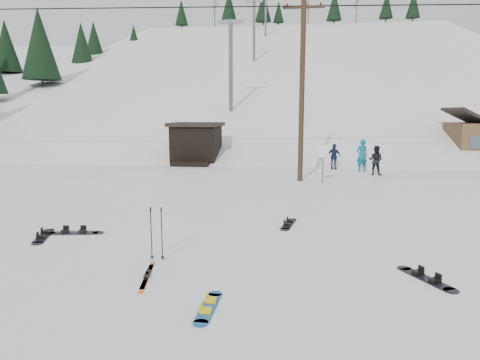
# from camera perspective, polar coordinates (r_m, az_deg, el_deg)

# --- Properties ---
(ground) EXTENTS (200.00, 200.00, 0.00)m
(ground) POSITION_cam_1_polar(r_m,az_deg,el_deg) (8.57, -5.38, -14.78)
(ground) COLOR white
(ground) RESTS_ON ground
(ski_slope) EXTENTS (60.00, 85.24, 65.97)m
(ski_slope) POSITION_cam_1_polar(r_m,az_deg,el_deg) (64.53, 5.76, -4.83)
(ski_slope) COLOR white
(ski_slope) RESTS_ON ground
(ridge_left) EXTENTS (47.54, 95.03, 58.38)m
(ridge_left) POSITION_cam_1_polar(r_m,az_deg,el_deg) (68.79, -26.07, -4.00)
(ridge_left) COLOR white
(ridge_left) RESTS_ON ground
(treeline_crest) EXTENTS (50.00, 6.00, 10.00)m
(treeline_crest) POSITION_cam_1_polar(r_m,az_deg,el_deg) (93.71, 6.50, 6.90)
(treeline_crest) COLOR black
(treeline_crest) RESTS_ON ski_slope
(utility_pole) EXTENTS (2.00, 0.26, 9.00)m
(utility_pole) POSITION_cam_1_polar(r_m,az_deg,el_deg) (21.66, 8.27, 12.21)
(utility_pole) COLOR #3A2819
(utility_pole) RESTS_ON ground
(trail_sign) EXTENTS (0.50, 0.09, 1.85)m
(trail_sign) POSITION_cam_1_polar(r_m,az_deg,el_deg) (21.36, 11.03, 3.03)
(trail_sign) COLOR #595B60
(trail_sign) RESTS_ON ground
(lift_hut) EXTENTS (3.40, 4.10, 2.75)m
(lift_hut) POSITION_cam_1_polar(r_m,az_deg,el_deg) (29.44, -5.83, 4.95)
(lift_hut) COLOR black
(lift_hut) RESTS_ON ground
(lift_tower_near) EXTENTS (2.20, 0.36, 8.00)m
(lift_tower_near) POSITION_cam_1_polar(r_m,az_deg,el_deg) (38.33, -1.24, 15.66)
(lift_tower_near) COLOR #595B60
(lift_tower_near) RESTS_ON ski_slope
(lift_tower_mid) EXTENTS (2.20, 0.36, 8.00)m
(lift_tower_mid) POSITION_cam_1_polar(r_m,az_deg,el_deg) (58.94, 1.89, 19.72)
(lift_tower_mid) COLOR #595B60
(lift_tower_mid) RESTS_ON ski_slope
(lift_tower_far) EXTENTS (2.20, 0.36, 8.00)m
(lift_tower_far) POSITION_cam_1_polar(r_m,az_deg,el_deg) (79.77, 3.45, 21.66)
(lift_tower_far) COLOR #595B60
(lift_tower_far) RESTS_ON ski_slope
(hero_snowboard) EXTENTS (0.29, 1.42, 0.10)m
(hero_snowboard) POSITION_cam_1_polar(r_m,az_deg,el_deg) (7.96, -4.22, -16.51)
(hero_snowboard) COLOR #175896
(hero_snowboard) RESTS_ON ground
(hero_skis) EXTENTS (0.42, 1.70, 0.09)m
(hero_skis) POSITION_cam_1_polar(r_m,az_deg,el_deg) (9.48, -12.29, -12.37)
(hero_skis) COLOR #D64E16
(hero_skis) RESTS_ON ground
(ski_poles) EXTENTS (0.35, 0.09, 1.27)m
(ski_poles) POSITION_cam_1_polar(r_m,az_deg,el_deg) (10.29, -11.07, -6.95)
(ski_poles) COLOR black
(ski_poles) RESTS_ON ground
(board_scatter_a) EXTENTS (1.67, 0.55, 0.12)m
(board_scatter_a) POSITION_cam_1_polar(r_m,az_deg,el_deg) (13.27, -21.27, -6.54)
(board_scatter_a) COLOR black
(board_scatter_a) RESTS_ON ground
(board_scatter_b) EXTENTS (0.73, 1.54, 0.11)m
(board_scatter_b) POSITION_cam_1_polar(r_m,az_deg,el_deg) (13.25, -24.75, -6.78)
(board_scatter_b) COLOR black
(board_scatter_b) RESTS_ON ground
(board_scatter_d) EXTENTS (0.91, 1.42, 0.11)m
(board_scatter_d) POSITION_cam_1_polar(r_m,az_deg,el_deg) (9.94, 23.57, -11.90)
(board_scatter_d) COLOR black
(board_scatter_d) RESTS_ON ground
(board_scatter_f) EXTENTS (0.49, 1.50, 0.11)m
(board_scatter_f) POSITION_cam_1_polar(r_m,az_deg,el_deg) (13.40, 6.49, -5.83)
(board_scatter_f) COLOR black
(board_scatter_f) RESTS_ON ground
(skier_teal) EXTENTS (0.79, 0.64, 1.88)m
(skier_teal) POSITION_cam_1_polar(r_m,az_deg,el_deg) (25.96, 15.94, 3.16)
(skier_teal) COLOR #0B5B6F
(skier_teal) RESTS_ON ground
(skier_dark) EXTENTS (0.97, 0.89, 1.62)m
(skier_dark) POSITION_cam_1_polar(r_m,az_deg,el_deg) (24.80, 17.63, 2.52)
(skier_dark) COLOR black
(skier_dark) RESTS_ON ground
(skier_navy) EXTENTS (0.98, 0.78, 1.56)m
(skier_navy) POSITION_cam_1_polar(r_m,az_deg,el_deg) (26.59, 12.44, 3.07)
(skier_navy) COLOR #162137
(skier_navy) RESTS_ON ground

